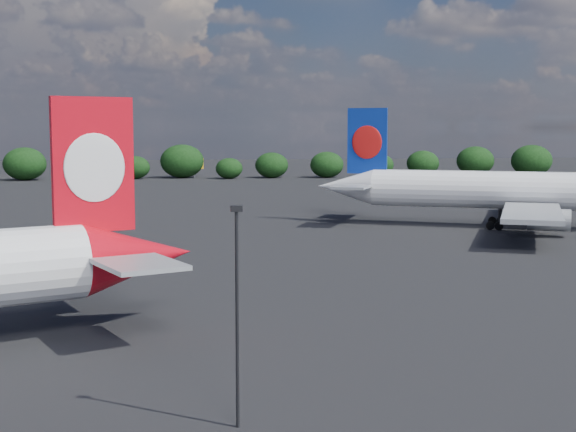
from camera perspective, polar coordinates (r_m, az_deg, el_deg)
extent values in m
plane|color=black|center=(102.39, -12.44, -1.64)|extent=(500.00, 500.00, 0.00)
cone|color=red|center=(56.86, -10.62, -2.80)|extent=(9.37, 7.85, 5.02)
cube|color=red|center=(55.22, -13.68, 3.56)|extent=(5.24, 2.71, 9.03)
ellipsoid|color=white|center=(54.94, -13.58, 3.36)|extent=(3.93, 1.90, 4.61)
ellipsoid|color=white|center=(55.52, -13.77, 3.38)|extent=(3.93, 1.90, 4.61)
cube|color=#A4A7AC|center=(51.00, -10.53, -3.39)|extent=(6.57, 7.33, 0.30)
cube|color=#A4A7AC|center=(61.32, -14.22, -1.85)|extent=(6.57, 7.33, 0.30)
cylinder|color=white|center=(115.29, 15.94, 1.77)|extent=(38.59, 21.11, 5.25)
cone|color=white|center=(118.10, 4.13, 2.09)|extent=(9.82, 8.23, 5.25)
cube|color=navy|center=(117.15, 5.66, 5.34)|extent=(5.49, 2.84, 9.46)
ellipsoid|color=red|center=(116.84, 5.63, 5.24)|extent=(4.11, 2.00, 4.83)
ellipsoid|color=red|center=(117.46, 5.69, 5.25)|extent=(4.11, 2.00, 4.83)
cube|color=#A4A7AC|center=(111.99, 4.53, 2.08)|extent=(6.89, 7.69, 0.32)
cube|color=#A4A7AC|center=(123.28, 5.67, 2.45)|extent=(6.89, 7.69, 0.32)
cube|color=#A4A7AC|center=(101.82, 16.97, 0.21)|extent=(14.82, 21.97, 0.58)
cube|color=#A4A7AC|center=(129.03, 16.94, 1.45)|extent=(14.82, 21.97, 0.58)
cylinder|color=#A4A7AC|center=(107.22, 18.06, -0.27)|extent=(5.95, 4.74, 2.84)
cube|color=#A4A7AC|center=(107.14, 18.08, 0.13)|extent=(2.24, 1.23, 1.26)
cylinder|color=#A4A7AC|center=(123.94, 17.89, 0.59)|extent=(5.95, 4.74, 2.84)
cube|color=#A4A7AC|center=(123.87, 17.91, 0.93)|extent=(2.24, 1.23, 1.26)
cylinder|color=black|center=(112.54, 14.79, -0.19)|extent=(0.39, 0.39, 2.63)
cylinder|color=black|center=(112.65, 14.77, -0.69)|extent=(1.25, 0.90, 1.16)
cylinder|color=black|center=(112.69, 14.18, -0.67)|extent=(1.25, 0.90, 1.16)
cylinder|color=black|center=(118.80, 14.89, 0.14)|extent=(0.39, 0.39, 2.63)
cylinder|color=black|center=(118.91, 14.88, -0.34)|extent=(1.25, 0.90, 1.16)
cylinder|color=black|center=(118.95, 14.32, -0.32)|extent=(1.25, 0.90, 1.16)
cylinder|color=black|center=(37.23, -3.64, -7.47)|extent=(0.16, 0.16, 10.11)
cube|color=black|center=(36.34, -3.69, 0.53)|extent=(0.55, 0.30, 0.28)
cube|color=#136321|center=(218.98, -14.53, 3.31)|extent=(6.00, 0.30, 2.60)
cylinder|color=gray|center=(219.42, -15.17, 2.72)|extent=(0.20, 0.20, 2.00)
cylinder|color=gray|center=(218.80, -13.87, 2.75)|extent=(0.20, 0.20, 2.00)
cube|color=yellow|center=(223.27, -6.67, 3.73)|extent=(5.00, 0.30, 3.00)
cylinder|color=gray|center=(223.41, -6.66, 3.03)|extent=(0.30, 0.30, 2.50)
ellipsoid|color=black|center=(222.80, -18.22, 3.54)|extent=(11.32, 9.58, 8.71)
ellipsoid|color=black|center=(222.61, -14.46, 3.34)|extent=(8.16, 6.90, 6.27)
ellipsoid|color=black|center=(221.68, -10.83, 3.41)|extent=(8.07, 6.83, 6.21)
ellipsoid|color=black|center=(223.81, -7.54, 3.89)|extent=(12.03, 10.18, 9.25)
ellipsoid|color=black|center=(218.71, -4.21, 3.40)|extent=(7.35, 6.22, 5.65)
ellipsoid|color=black|center=(221.79, -1.17, 3.64)|extent=(9.19, 7.78, 7.07)
ellipsoid|color=black|center=(223.19, 2.78, 3.67)|extent=(9.40, 7.95, 7.23)
ellipsoid|color=black|center=(230.78, 6.51, 3.62)|extent=(8.37, 7.08, 6.43)
ellipsoid|color=black|center=(235.09, 9.57, 3.73)|extent=(9.46, 8.00, 7.28)
ellipsoid|color=black|center=(239.67, 13.18, 3.84)|extent=(10.99, 9.30, 8.46)
ellipsoid|color=black|center=(238.52, 16.94, 3.78)|extent=(11.71, 9.91, 9.01)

